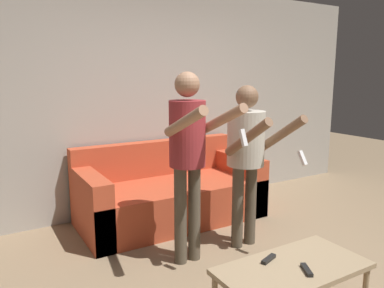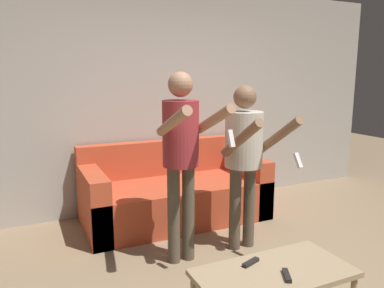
{
  "view_description": "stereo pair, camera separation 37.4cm",
  "coord_description": "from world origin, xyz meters",
  "px_view_note": "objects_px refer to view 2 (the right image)",
  "views": [
    {
      "loc": [
        -1.93,
        -1.95,
        1.65
      ],
      "look_at": [
        -0.06,
        1.22,
        0.96
      ],
      "focal_mm": 35.0,
      "sensor_mm": 36.0,
      "label": 1
    },
    {
      "loc": [
        -1.6,
        -2.12,
        1.65
      ],
      "look_at": [
        -0.06,
        1.22,
        0.96
      ],
      "focal_mm": 35.0,
      "sensor_mm": 36.0,
      "label": 2
    }
  ],
  "objects_px": {
    "remote_near": "(287,275)",
    "person_standing_right": "(245,149)",
    "couch": "(174,194)",
    "person_standing_left": "(182,147)",
    "coffee_table": "(274,276)",
    "remote_far": "(251,262)"
  },
  "relations": [
    {
      "from": "remote_near",
      "to": "person_standing_right",
      "type": "bearing_deg",
      "value": 70.92
    },
    {
      "from": "person_standing_right",
      "to": "remote_near",
      "type": "distance_m",
      "value": 1.33
    },
    {
      "from": "couch",
      "to": "person_standing_right",
      "type": "bearing_deg",
      "value": -72.07
    },
    {
      "from": "person_standing_left",
      "to": "person_standing_right",
      "type": "xyz_separation_m",
      "value": [
        0.63,
        0.0,
        -0.07
      ]
    },
    {
      "from": "couch",
      "to": "person_standing_right",
      "type": "relative_size",
      "value": 1.32
    },
    {
      "from": "coffee_table",
      "to": "remote_near",
      "type": "relative_size",
      "value": 7.02
    },
    {
      "from": "person_standing_left",
      "to": "remote_near",
      "type": "height_order",
      "value": "person_standing_left"
    },
    {
      "from": "person_standing_left",
      "to": "remote_near",
      "type": "bearing_deg",
      "value": -77.84
    },
    {
      "from": "person_standing_left",
      "to": "coffee_table",
      "type": "relative_size",
      "value": 1.6
    },
    {
      "from": "person_standing_left",
      "to": "person_standing_right",
      "type": "distance_m",
      "value": 0.64
    },
    {
      "from": "person_standing_right",
      "to": "remote_near",
      "type": "height_order",
      "value": "person_standing_right"
    },
    {
      "from": "person_standing_left",
      "to": "remote_far",
      "type": "height_order",
      "value": "person_standing_left"
    },
    {
      "from": "coffee_table",
      "to": "remote_near",
      "type": "distance_m",
      "value": 0.11
    },
    {
      "from": "person_standing_right",
      "to": "person_standing_left",
      "type": "bearing_deg",
      "value": -179.93
    },
    {
      "from": "person_standing_left",
      "to": "remote_far",
      "type": "relative_size",
      "value": 10.91
    },
    {
      "from": "couch",
      "to": "coffee_table",
      "type": "height_order",
      "value": "couch"
    },
    {
      "from": "couch",
      "to": "coffee_table",
      "type": "distance_m",
      "value": 2.01
    },
    {
      "from": "person_standing_right",
      "to": "coffee_table",
      "type": "distance_m",
      "value": 1.28
    },
    {
      "from": "couch",
      "to": "remote_near",
      "type": "height_order",
      "value": "couch"
    },
    {
      "from": "person_standing_left",
      "to": "person_standing_right",
      "type": "height_order",
      "value": "person_standing_left"
    },
    {
      "from": "couch",
      "to": "remote_far",
      "type": "height_order",
      "value": "couch"
    },
    {
      "from": "couch",
      "to": "person_standing_right",
      "type": "distance_m",
      "value": 1.23
    }
  ]
}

